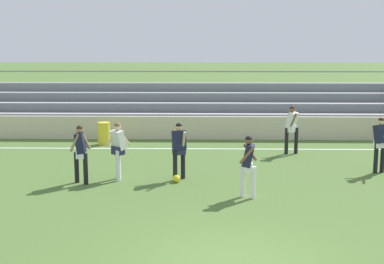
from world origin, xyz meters
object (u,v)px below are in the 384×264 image
(bleacher_stand, at_px, (189,106))
(trash_bin, at_px, (104,133))
(player_dark_overlapping, at_px, (380,140))
(soccer_ball, at_px, (176,179))
(player_dark_challenging, at_px, (248,161))
(player_white_on_ball, at_px, (292,125))
(player_white_deep_cover, at_px, (118,146))
(player_dark_dropping_back, at_px, (80,149))
(player_dark_wide_left, at_px, (179,146))

(bleacher_stand, xyz_separation_m, trash_bin, (-3.19, -3.45, -0.64))
(player_dark_overlapping, distance_m, soccer_ball, 6.35)
(player_dark_overlapping, xyz_separation_m, soccer_ball, (-6.15, -1.27, -0.92))
(bleacher_stand, xyz_separation_m, player_dark_overlapping, (6.04, -7.72, -0.05))
(player_dark_overlapping, distance_m, player_dark_challenging, 5.02)
(trash_bin, relative_size, soccer_ball, 3.93)
(player_white_on_ball, height_order, soccer_ball, player_white_on_ball)
(soccer_ball, bearing_deg, bleacher_stand, 89.32)
(player_white_deep_cover, bearing_deg, player_dark_dropping_back, -156.51)
(player_white_deep_cover, distance_m, soccer_ball, 1.94)
(trash_bin, bearing_deg, bleacher_stand, 47.26)
(player_dark_challenging, bearing_deg, player_white_on_ball, 69.94)
(bleacher_stand, xyz_separation_m, player_white_deep_cover, (-1.81, -8.71, -0.07))
(player_dark_wide_left, height_order, soccer_ball, player_dark_wide_left)
(player_white_on_ball, relative_size, player_dark_dropping_back, 1.03)
(trash_bin, distance_m, player_white_on_ball, 7.18)
(player_white_deep_cover, height_order, player_dark_dropping_back, player_white_deep_cover)
(player_dark_overlapping, height_order, player_dark_challenging, player_dark_overlapping)
(trash_bin, bearing_deg, soccer_ball, -60.94)
(player_white_deep_cover, relative_size, player_dark_challenging, 1.03)
(player_dark_overlapping, xyz_separation_m, player_dark_challenging, (-4.23, -2.71, -0.06))
(player_white_on_ball, height_order, player_dark_challenging, player_white_on_ball)
(player_white_deep_cover, bearing_deg, player_dark_overlapping, 7.20)
(soccer_ball, bearing_deg, player_white_deep_cover, 170.62)
(player_white_deep_cover, height_order, player_dark_challenging, player_white_deep_cover)
(soccer_ball, bearing_deg, player_white_on_ball, 45.48)
(player_dark_wide_left, distance_m, player_white_deep_cover, 1.77)
(player_dark_wide_left, relative_size, player_dark_dropping_back, 1.00)
(bleacher_stand, distance_m, player_dark_wide_left, 8.65)
(player_dark_wide_left, distance_m, player_dark_overlapping, 6.16)
(player_dark_overlapping, bearing_deg, player_dark_dropping_back, -170.85)
(player_dark_wide_left, xyz_separation_m, soccer_ball, (-0.06, -0.35, -0.89))
(player_dark_wide_left, height_order, player_dark_dropping_back, same)
(trash_bin, xyz_separation_m, soccer_ball, (3.08, -5.54, -0.32))
(trash_bin, xyz_separation_m, player_white_on_ball, (6.98, -1.58, 0.60))
(player_dark_overlapping, bearing_deg, trash_bin, 155.18)
(trash_bin, distance_m, soccer_ball, 6.35)
(player_dark_dropping_back, bearing_deg, player_dark_overlapping, 9.15)
(player_dark_dropping_back, bearing_deg, player_dark_challenging, -15.57)
(player_white_on_ball, xyz_separation_m, player_dark_overlapping, (2.25, -2.69, -0.01))
(trash_bin, bearing_deg, player_dark_overlapping, -24.82)
(trash_bin, bearing_deg, player_white_on_ball, -12.76)
(bleacher_stand, relative_size, player_dark_challenging, 12.21)
(trash_bin, relative_size, player_white_deep_cover, 0.51)
(player_white_deep_cover, xyz_separation_m, player_dark_dropping_back, (-0.99, -0.43, -0.01))
(player_dark_overlapping, height_order, soccer_ball, player_dark_overlapping)
(player_white_deep_cover, height_order, soccer_ball, player_white_deep_cover)
(player_dark_wide_left, bearing_deg, trash_bin, 121.16)
(player_white_on_ball, bearing_deg, trash_bin, 167.24)
(player_dark_wide_left, bearing_deg, player_dark_dropping_back, -169.79)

